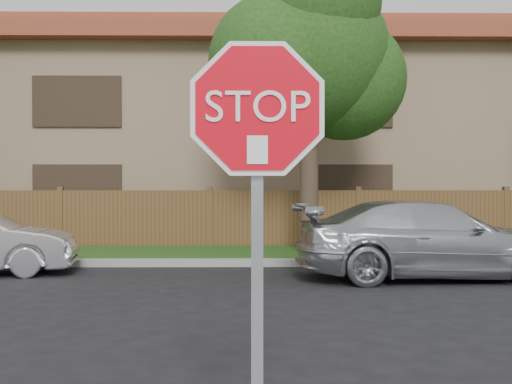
{
  "coord_description": "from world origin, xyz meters",
  "views": [
    {
      "loc": [
        1.05,
        -4.68,
        1.74
      ],
      "look_at": [
        1.1,
        -0.9,
        1.7
      ],
      "focal_mm": 42.0,
      "sensor_mm": 36.0,
      "label": 1
    }
  ],
  "objects": [
    {
      "name": "apartment_building",
      "position": [
        0.0,
        17.0,
        3.53
      ],
      "size": [
        35.2,
        9.2,
        7.2
      ],
      "color": "#927A5A",
      "rests_on": "ground"
    },
    {
      "name": "tree_mid",
      "position": [
        2.52,
        9.57,
        4.87
      ],
      "size": [
        4.8,
        3.9,
        7.35
      ],
      "color": "#382B21",
      "rests_on": "ground"
    },
    {
      "name": "far_curb",
      "position": [
        0.0,
        8.15,
        0.07
      ],
      "size": [
        70.0,
        0.3,
        0.15
      ],
      "primitive_type": "cube",
      "color": "gray",
      "rests_on": "ground"
    },
    {
      "name": "stop_sign",
      "position": [
        1.1,
        -1.48,
        1.83
      ],
      "size": [
        1.01,
        0.13,
        2.55
      ],
      "color": "gray",
      "rests_on": "sidewalk_near"
    },
    {
      "name": "fence",
      "position": [
        0.0,
        11.4,
        0.8
      ],
      "size": [
        70.0,
        0.12,
        1.6
      ],
      "primitive_type": "cube",
      "color": "#533B1D",
      "rests_on": "ground"
    },
    {
      "name": "grass_strip",
      "position": [
        0.0,
        9.8,
        0.06
      ],
      "size": [
        70.0,
        3.0,
        0.12
      ],
      "primitive_type": "cube",
      "color": "#1E4714",
      "rests_on": "ground"
    },
    {
      "name": "sedan_right",
      "position": [
        4.43,
        6.42,
        0.72
      ],
      "size": [
        5.1,
        2.3,
        1.45
      ],
      "primitive_type": "imported",
      "rotation": [
        0.0,
        0.0,
        1.63
      ],
      "color": "#B2B5BA",
      "rests_on": "ground"
    }
  ]
}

